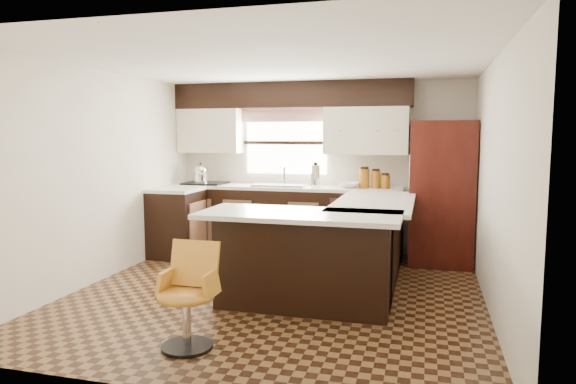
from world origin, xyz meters
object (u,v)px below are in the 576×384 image
(peninsula_long, at_px, (370,244))
(bar_chair, at_px, (186,297))
(peninsula_return, at_px, (304,262))
(refrigerator, at_px, (441,193))

(peninsula_long, xyz_separation_m, bar_chair, (-1.18, -2.16, -0.04))
(peninsula_return, bearing_deg, bar_chair, -118.97)
(peninsula_long, distance_m, bar_chair, 2.47)
(peninsula_long, distance_m, refrigerator, 1.48)
(bar_chair, bearing_deg, refrigerator, 59.12)
(peninsula_long, height_order, peninsula_return, same)
(peninsula_long, xyz_separation_m, refrigerator, (0.79, 1.16, 0.47))
(refrigerator, xyz_separation_m, bar_chair, (-1.97, -3.32, -0.51))
(refrigerator, distance_m, bar_chair, 3.90)
(peninsula_return, distance_m, bar_chair, 1.36)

